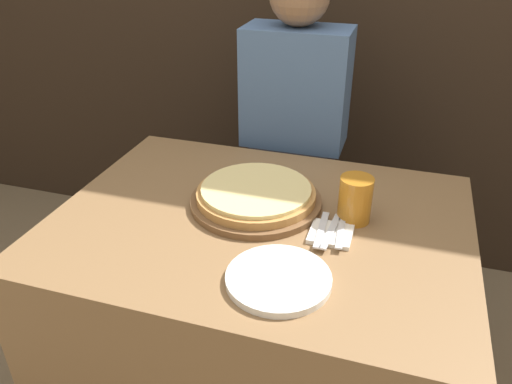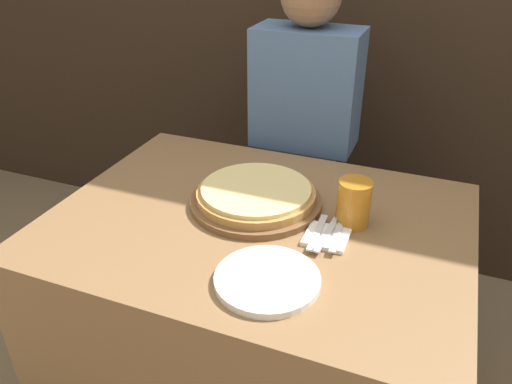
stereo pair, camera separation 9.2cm
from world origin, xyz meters
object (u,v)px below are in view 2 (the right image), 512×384
(pizza_on_board, at_px, (256,196))
(beer_glass, at_px, (354,201))
(spoon, at_px, (336,236))
(fork, at_px, (317,232))
(diner_person, at_px, (303,154))
(dinner_knife, at_px, (327,234))
(dinner_plate, at_px, (267,280))

(pizza_on_board, distance_m, beer_glass, 0.28)
(beer_glass, height_order, spoon, beer_glass)
(fork, bearing_deg, beer_glass, 53.86)
(spoon, distance_m, diner_person, 0.67)
(pizza_on_board, distance_m, fork, 0.23)
(dinner_knife, bearing_deg, pizza_on_board, 157.76)
(spoon, height_order, diner_person, diner_person)
(beer_glass, bearing_deg, diner_person, 119.49)
(dinner_knife, relative_size, spoon, 1.17)
(pizza_on_board, height_order, fork, pizza_on_board)
(fork, relative_size, diner_person, 0.13)
(pizza_on_board, xyz_separation_m, beer_glass, (0.28, 0.00, 0.04))
(beer_glass, relative_size, dinner_knife, 0.75)
(fork, xyz_separation_m, dinner_knife, (0.02, 0.00, 0.00))
(fork, xyz_separation_m, diner_person, (-0.22, 0.61, -0.08))
(beer_glass, distance_m, dinner_knife, 0.12)
(pizza_on_board, relative_size, spoon, 2.59)
(pizza_on_board, relative_size, fork, 2.21)
(beer_glass, height_order, diner_person, diner_person)
(pizza_on_board, bearing_deg, spoon, -20.28)
(beer_glass, xyz_separation_m, dinner_plate, (-0.13, -0.32, -0.06))
(dinner_knife, height_order, diner_person, diner_person)
(dinner_plate, xyz_separation_m, dinner_knife, (0.08, 0.22, 0.01))
(fork, height_order, diner_person, diner_person)
(beer_glass, xyz_separation_m, dinner_knife, (-0.04, -0.10, -0.06))
(beer_glass, bearing_deg, pizza_on_board, -179.98)
(dinner_plate, height_order, dinner_knife, dinner_plate)
(fork, relative_size, dinner_knife, 1.00)
(dinner_plate, bearing_deg, spoon, 64.10)
(dinner_knife, xyz_separation_m, spoon, (0.02, -0.00, 0.00))
(dinner_plate, distance_m, diner_person, 0.85)
(pizza_on_board, height_order, dinner_knife, pizza_on_board)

